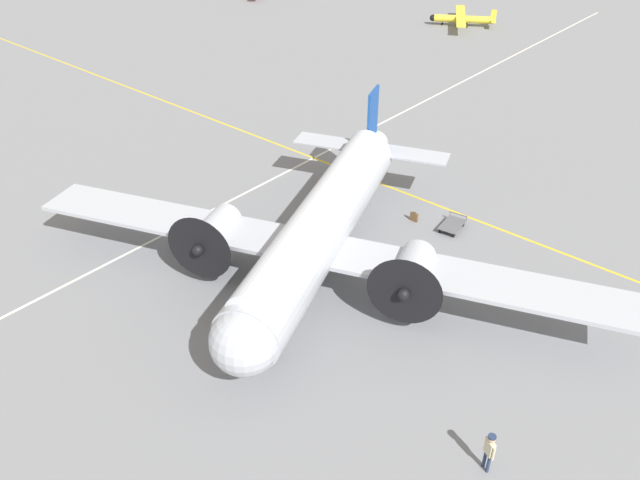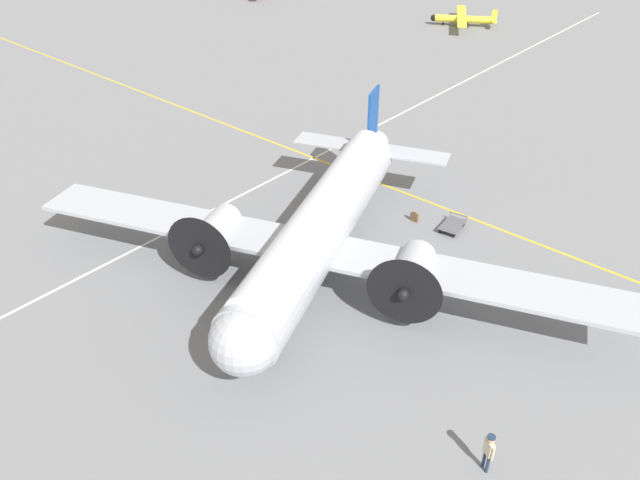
{
  "view_description": "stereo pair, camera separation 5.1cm",
  "coord_description": "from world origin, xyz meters",
  "px_view_note": "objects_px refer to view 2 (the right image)",
  "views": [
    {
      "loc": [
        -15.98,
        18.66,
        18.1
      ],
      "look_at": [
        0.0,
        0.0,
        1.81
      ],
      "focal_mm": 35.0,
      "sensor_mm": 36.0,
      "label": 1
    },
    {
      "loc": [
        -16.02,
        18.63,
        18.1
      ],
      "look_at": [
        0.0,
        0.0,
        1.81
      ],
      "focal_mm": 35.0,
      "sensor_mm": 36.0,
      "label": 2
    }
  ],
  "objects_px": {
    "airliner_main": "(317,230)",
    "crew_foreground": "(489,449)",
    "baggage_cart": "(452,225)",
    "traffic_cone": "(297,259)",
    "suitcase_near_door": "(414,217)",
    "light_aircraft_taxiing": "(463,19)"
  },
  "relations": [
    {
      "from": "light_aircraft_taxiing",
      "to": "traffic_cone",
      "type": "height_order",
      "value": "light_aircraft_taxiing"
    },
    {
      "from": "suitcase_near_door",
      "to": "traffic_cone",
      "type": "relative_size",
      "value": 0.97
    },
    {
      "from": "airliner_main",
      "to": "traffic_cone",
      "type": "height_order",
      "value": "airliner_main"
    },
    {
      "from": "baggage_cart",
      "to": "crew_foreground",
      "type": "bearing_deg",
      "value": 27.25
    },
    {
      "from": "airliner_main",
      "to": "baggage_cart",
      "type": "height_order",
      "value": "airliner_main"
    },
    {
      "from": "crew_foreground",
      "to": "light_aircraft_taxiing",
      "type": "distance_m",
      "value": 57.18
    },
    {
      "from": "suitcase_near_door",
      "to": "traffic_cone",
      "type": "height_order",
      "value": "traffic_cone"
    },
    {
      "from": "baggage_cart",
      "to": "traffic_cone",
      "type": "relative_size",
      "value": 3.15
    },
    {
      "from": "airliner_main",
      "to": "crew_foreground",
      "type": "relative_size",
      "value": 16.18
    },
    {
      "from": "baggage_cart",
      "to": "airliner_main",
      "type": "bearing_deg",
      "value": -26.77
    },
    {
      "from": "crew_foreground",
      "to": "traffic_cone",
      "type": "height_order",
      "value": "crew_foreground"
    },
    {
      "from": "airliner_main",
      "to": "traffic_cone",
      "type": "distance_m",
      "value": 2.79
    },
    {
      "from": "suitcase_near_door",
      "to": "traffic_cone",
      "type": "xyz_separation_m",
      "value": [
        2.21,
        7.14,
        0.01
      ]
    },
    {
      "from": "crew_foreground",
      "to": "traffic_cone",
      "type": "relative_size",
      "value": 2.93
    },
    {
      "from": "suitcase_near_door",
      "to": "baggage_cart",
      "type": "relative_size",
      "value": 0.31
    },
    {
      "from": "baggage_cart",
      "to": "traffic_cone",
      "type": "xyz_separation_m",
      "value": [
        4.23,
        7.77,
        -0.01
      ]
    },
    {
      "from": "suitcase_near_door",
      "to": "light_aircraft_taxiing",
      "type": "bearing_deg",
      "value": -63.62
    },
    {
      "from": "suitcase_near_door",
      "to": "baggage_cart",
      "type": "distance_m",
      "value": 2.12
    },
    {
      "from": "baggage_cart",
      "to": "light_aircraft_taxiing",
      "type": "xyz_separation_m",
      "value": [
        20.54,
        -36.72,
        0.52
      ]
    },
    {
      "from": "baggage_cart",
      "to": "traffic_cone",
      "type": "bearing_deg",
      "value": -36.04
    },
    {
      "from": "suitcase_near_door",
      "to": "light_aircraft_taxiing",
      "type": "distance_m",
      "value": 41.7
    },
    {
      "from": "suitcase_near_door",
      "to": "light_aircraft_taxiing",
      "type": "relative_size",
      "value": 0.06
    }
  ]
}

